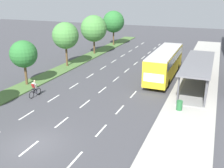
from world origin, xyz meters
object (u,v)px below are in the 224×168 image
median_tree_fifth (114,22)px  median_tree_second (24,54)px  bus_shelter (200,72)px  bus (165,61)px  median_tree_third (65,36)px  median_tree_fourth (94,29)px  trash_bin (179,105)px  cyclist (35,89)px

median_tree_fifth → median_tree_second: bearing=-90.5°
bus_shelter → bus: 4.94m
median_tree_second → median_tree_third: 8.61m
bus_shelter → median_tree_third: (-18.02, 2.45, 2.49)m
median_tree_fourth → median_tree_fifth: median_tree_fifth is taller
median_tree_second → trash_bin: median_tree_second is taller
bus → median_tree_third: median_tree_third is taller
trash_bin → median_tree_second: bearing=178.3°
bus → median_tree_fourth: 16.24m
median_tree_fifth → bus: bearing=-51.7°
cyclist → bus_shelter: bearing=29.7°
median_tree_second → median_tree_fourth: (0.14, 17.15, 0.73)m
trash_bin → median_tree_third: bearing=151.8°
median_tree_fifth → trash_bin: bearing=-57.5°
bus → median_tree_third: (-13.74, -0.02, 2.29)m
bus → cyclist: 15.44m
bus_shelter → trash_bin: bearing=-99.2°
bus_shelter → cyclist: (-15.03, -8.56, -1.08)m
bus_shelter → trash_bin: (-1.08, -6.65, -1.29)m
bus → trash_bin: size_ratio=13.28×
median_tree_second → median_tree_fourth: bearing=89.5°
median_tree_third → median_tree_fourth: median_tree_fourth is taller
cyclist → bus: bearing=45.7°
bus_shelter → median_tree_fourth: size_ratio=1.83×
cyclist → trash_bin: cyclist is taller
median_tree_third → trash_bin: bearing=-28.2°
median_tree_third → median_tree_fifth: size_ratio=0.92×
median_tree_second → median_tree_third: (0.03, 8.58, 0.78)m
cyclist → median_tree_third: (-2.99, 11.00, 3.57)m
bus_shelter → median_tree_second: (-18.04, -6.13, 1.72)m
median_tree_fourth → median_tree_third: bearing=-90.8°
cyclist → median_tree_fourth: median_tree_fourth is taller
median_tree_third → trash_bin: (16.94, -9.09, -3.79)m
bus → median_tree_fourth: (-13.62, 8.56, 2.24)m
trash_bin → cyclist: bearing=-172.2°
cyclist → median_tree_second: median_tree_second is taller
bus_shelter → bus: bus is taller
median_tree_fifth → bus_shelter: bearing=-47.7°
median_tree_fifth → trash_bin: (16.73, -26.24, -4.03)m
cyclist → median_tree_fourth: (-2.87, 19.58, 3.52)m
cyclist → median_tree_fifth: median_tree_fifth is taller
bus_shelter → median_tree_fifth: median_tree_fifth is taller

